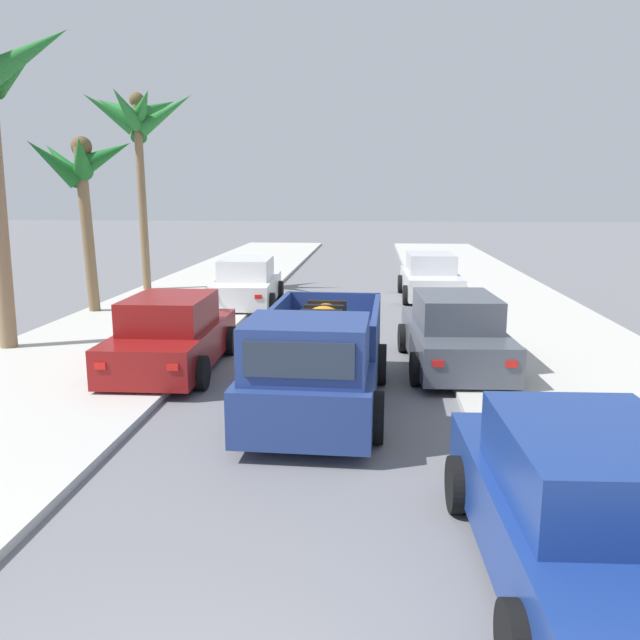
{
  "coord_description": "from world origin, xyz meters",
  "views": [
    {
      "loc": [
        1.04,
        -2.7,
        3.55
      ],
      "look_at": [
        0.07,
        9.04,
        1.2
      ],
      "focal_mm": 35.82,
      "sensor_mm": 36.0,
      "label": 1
    }
  ],
  "objects_px": {
    "car_right_near": "(585,512)",
    "palm_tree_left_mid": "(81,169)",
    "palm_tree_right_fore": "(137,121)",
    "car_left_near": "(430,278)",
    "pickup_truck": "(318,362)",
    "car_right_mid": "(454,334)",
    "car_left_mid": "(247,284)",
    "car_left_far": "(172,336)"
  },
  "relations": [
    {
      "from": "car_left_near",
      "to": "car_left_mid",
      "type": "bearing_deg",
      "value": -161.12
    },
    {
      "from": "car_right_near",
      "to": "car_left_far",
      "type": "bearing_deg",
      "value": 131.38
    },
    {
      "from": "car_right_near",
      "to": "palm_tree_left_mid",
      "type": "distance_m",
      "value": 16.36
    },
    {
      "from": "car_left_near",
      "to": "car_right_near",
      "type": "relative_size",
      "value": 1.0
    },
    {
      "from": "pickup_truck",
      "to": "car_right_mid",
      "type": "xyz_separation_m",
      "value": [
        2.56,
        2.8,
        -0.1
      ]
    },
    {
      "from": "car_left_mid",
      "to": "palm_tree_left_mid",
      "type": "bearing_deg",
      "value": -155.22
    },
    {
      "from": "pickup_truck",
      "to": "car_left_far",
      "type": "xyz_separation_m",
      "value": [
        -3.16,
        2.14,
        -0.1
      ]
    },
    {
      "from": "palm_tree_right_fore",
      "to": "palm_tree_left_mid",
      "type": "bearing_deg",
      "value": -90.62
    },
    {
      "from": "car_left_mid",
      "to": "car_right_mid",
      "type": "relative_size",
      "value": 1.0
    },
    {
      "from": "pickup_truck",
      "to": "car_left_near",
      "type": "bearing_deg",
      "value": 76.3
    },
    {
      "from": "pickup_truck",
      "to": "car_left_far",
      "type": "height_order",
      "value": "pickup_truck"
    },
    {
      "from": "car_right_near",
      "to": "car_right_mid",
      "type": "bearing_deg",
      "value": 92.02
    },
    {
      "from": "car_left_near",
      "to": "palm_tree_right_fore",
      "type": "height_order",
      "value": "palm_tree_right_fore"
    },
    {
      "from": "car_left_near",
      "to": "palm_tree_right_fore",
      "type": "distance_m",
      "value": 11.45
    },
    {
      "from": "palm_tree_left_mid",
      "to": "pickup_truck",
      "type": "bearing_deg",
      "value": -46.21
    },
    {
      "from": "car_left_near",
      "to": "palm_tree_left_mid",
      "type": "height_order",
      "value": "palm_tree_left_mid"
    },
    {
      "from": "pickup_truck",
      "to": "car_right_near",
      "type": "relative_size",
      "value": 1.22
    },
    {
      "from": "car_right_near",
      "to": "car_left_mid",
      "type": "relative_size",
      "value": 1.0
    },
    {
      "from": "car_left_near",
      "to": "car_right_mid",
      "type": "height_order",
      "value": "same"
    },
    {
      "from": "car_right_near",
      "to": "car_left_mid",
      "type": "xyz_separation_m",
      "value": [
        -5.92,
        14.28,
        0.0
      ]
    },
    {
      "from": "palm_tree_right_fore",
      "to": "palm_tree_left_mid",
      "type": "xyz_separation_m",
      "value": [
        -0.05,
        -4.49,
        -1.79
      ]
    },
    {
      "from": "palm_tree_right_fore",
      "to": "car_right_near",
      "type": "bearing_deg",
      "value": -58.92
    },
    {
      "from": "pickup_truck",
      "to": "palm_tree_left_mid",
      "type": "height_order",
      "value": "palm_tree_left_mid"
    },
    {
      "from": "car_left_mid",
      "to": "palm_tree_left_mid",
      "type": "height_order",
      "value": "palm_tree_left_mid"
    },
    {
      "from": "palm_tree_left_mid",
      "to": "car_left_near",
      "type": "bearing_deg",
      "value": 21.4
    },
    {
      "from": "car_right_mid",
      "to": "palm_tree_left_mid",
      "type": "distance_m",
      "value": 11.59
    },
    {
      "from": "pickup_truck",
      "to": "car_left_near",
      "type": "relative_size",
      "value": 1.23
    },
    {
      "from": "car_left_near",
      "to": "pickup_truck",
      "type": "bearing_deg",
      "value": -103.7
    },
    {
      "from": "car_left_far",
      "to": "palm_tree_right_fore",
      "type": "bearing_deg",
      "value": 112.49
    },
    {
      "from": "car_left_far",
      "to": "palm_tree_left_mid",
      "type": "distance_m",
      "value": 7.77
    },
    {
      "from": "car_left_far",
      "to": "car_left_near",
      "type": "bearing_deg",
      "value": 57.78
    },
    {
      "from": "palm_tree_right_fore",
      "to": "palm_tree_left_mid",
      "type": "distance_m",
      "value": 4.83
    },
    {
      "from": "car_right_mid",
      "to": "palm_tree_right_fore",
      "type": "height_order",
      "value": "palm_tree_right_fore"
    },
    {
      "from": "car_left_near",
      "to": "palm_tree_right_fore",
      "type": "xyz_separation_m",
      "value": [
        -10.15,
        0.49,
        5.29
      ]
    },
    {
      "from": "car_left_mid",
      "to": "palm_tree_right_fore",
      "type": "xyz_separation_m",
      "value": [
        -4.21,
        2.52,
        5.29
      ]
    },
    {
      "from": "palm_tree_right_fore",
      "to": "car_right_mid",
      "type": "bearing_deg",
      "value": -43.5
    },
    {
      "from": "car_left_mid",
      "to": "car_left_near",
      "type": "bearing_deg",
      "value": 18.88
    },
    {
      "from": "car_left_far",
      "to": "palm_tree_left_mid",
      "type": "xyz_separation_m",
      "value": [
        -4.2,
        5.53,
        3.5
      ]
    },
    {
      "from": "car_left_far",
      "to": "palm_tree_left_mid",
      "type": "bearing_deg",
      "value": 127.21
    },
    {
      "from": "car_left_near",
      "to": "palm_tree_left_mid",
      "type": "bearing_deg",
      "value": -158.6
    },
    {
      "from": "palm_tree_right_fore",
      "to": "car_left_mid",
      "type": "bearing_deg",
      "value": -30.94
    },
    {
      "from": "car_left_near",
      "to": "palm_tree_left_mid",
      "type": "xyz_separation_m",
      "value": [
        -10.2,
        -4.0,
        3.5
      ]
    }
  ]
}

